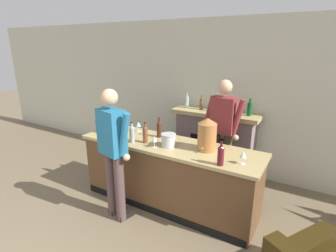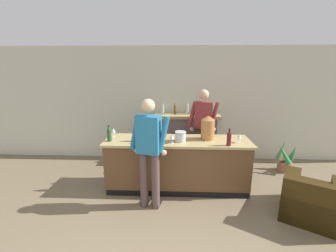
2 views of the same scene
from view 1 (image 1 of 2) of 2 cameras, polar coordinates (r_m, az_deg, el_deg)
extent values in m
cube|color=beige|center=(5.02, 6.84, 6.58)|extent=(12.00, 0.07, 2.75)
cube|color=brown|center=(3.92, 0.08, -10.72)|extent=(2.59, 0.69, 0.91)
cube|color=tan|center=(3.72, 0.08, -4.19)|extent=(2.66, 0.76, 0.04)
cube|color=black|center=(3.88, -2.72, -18.15)|extent=(2.54, 0.01, 0.10)
cube|color=slate|center=(4.86, 10.11, -3.99)|extent=(1.37, 0.44, 1.12)
cube|color=black|center=(4.71, 9.00, -6.48)|extent=(0.75, 0.02, 0.71)
cube|color=tan|center=(4.66, 10.41, 2.74)|extent=(1.53, 0.52, 0.07)
cylinder|color=#9BBDBF|center=(4.85, 4.11, 5.20)|extent=(0.07, 0.07, 0.20)
cylinder|color=#9BBDBF|center=(4.82, 4.14, 6.76)|extent=(0.03, 0.03, 0.07)
cylinder|color=brown|center=(4.73, 7.27, 4.74)|extent=(0.06, 0.06, 0.19)
cylinder|color=brown|center=(4.70, 7.33, 6.27)|extent=(0.02, 0.02, 0.06)
cylinder|color=#AFB6B4|center=(4.62, 10.49, 4.56)|extent=(0.07, 0.07, 0.23)
cylinder|color=#AFB6B4|center=(4.59, 10.60, 6.44)|extent=(0.03, 0.03, 0.08)
cylinder|color=#59131D|center=(4.54, 13.76, 3.90)|extent=(0.07, 0.07, 0.20)
cylinder|color=#59131D|center=(4.52, 13.88, 5.53)|extent=(0.03, 0.03, 0.07)
cylinder|color=#105127|center=(4.47, 17.32, 3.50)|extent=(0.07, 0.07, 0.22)
cylinder|color=#105127|center=(4.44, 17.48, 5.30)|extent=(0.03, 0.03, 0.07)
cylinder|color=#523E3C|center=(3.61, -10.45, -13.33)|extent=(0.13, 0.13, 0.95)
cube|color=black|center=(3.88, -9.20, -18.61)|extent=(0.15, 0.26, 0.07)
cylinder|color=#523E3C|center=(3.76, -12.28, -12.16)|extent=(0.13, 0.13, 0.95)
cube|color=black|center=(4.02, -11.00, -17.34)|extent=(0.15, 0.26, 0.07)
cube|color=teal|center=(3.37, -12.15, -1.30)|extent=(0.40, 0.30, 0.59)
cylinder|color=teal|center=(3.19, -9.55, -1.93)|extent=(0.20, 0.08, 0.57)
sphere|color=#D2AD83|center=(3.32, -9.02, -6.75)|extent=(0.09, 0.09, 0.09)
cylinder|color=teal|center=(3.56, -13.98, -0.20)|extent=(0.20, 0.08, 0.57)
sphere|color=#D2AD83|center=(3.67, -13.38, -4.60)|extent=(0.09, 0.09, 0.09)
sphere|color=#D2AD83|center=(3.26, -12.64, 6.11)|extent=(0.21, 0.21, 0.21)
cylinder|color=#473E2C|center=(4.33, 10.08, -7.50)|extent=(0.13, 0.13, 1.01)
cube|color=black|center=(4.49, 9.38, -13.27)|extent=(0.11, 0.25, 0.07)
cylinder|color=#473E2C|center=(4.26, 12.55, -8.07)|extent=(0.13, 0.13, 1.01)
cube|color=black|center=(4.42, 11.80, -13.91)|extent=(0.11, 0.25, 0.07)
cube|color=maroon|center=(4.03, 11.95, 2.33)|extent=(0.37, 0.24, 0.55)
cylinder|color=maroon|center=(4.10, 8.87, 2.73)|extent=(0.20, 0.08, 0.57)
sphere|color=#D9AD8B|center=(4.17, 8.57, -1.33)|extent=(0.09, 0.09, 0.09)
cylinder|color=maroon|center=(3.93, 14.93, 1.73)|extent=(0.20, 0.08, 0.57)
sphere|color=#D9AD8B|center=(4.01, 14.50, -2.47)|extent=(0.09, 0.09, 0.09)
sphere|color=#D9AD8B|center=(3.94, 12.34, 8.34)|extent=(0.21, 0.21, 0.21)
cylinder|color=#AE6E3B|center=(3.47, 8.48, -2.38)|extent=(0.25, 0.25, 0.37)
cone|color=#AE6E3B|center=(3.40, 8.64, 1.12)|extent=(0.25, 0.25, 0.07)
cylinder|color=#B29333|center=(3.38, 7.46, -4.90)|extent=(0.02, 0.04, 0.02)
cylinder|color=silver|center=(3.59, 0.12, -3.20)|extent=(0.19, 0.19, 0.17)
cylinder|color=silver|center=(3.56, 0.12, -1.84)|extent=(0.20, 0.20, 0.01)
cylinder|color=#254925|center=(4.31, -14.95, -0.03)|extent=(0.08, 0.08, 0.20)
sphere|color=#254925|center=(4.28, -15.05, 1.25)|extent=(0.07, 0.07, 0.07)
cylinder|color=#254925|center=(4.27, -15.09, 1.76)|extent=(0.03, 0.03, 0.08)
cylinder|color=black|center=(4.26, -15.14, 2.34)|extent=(0.03, 0.03, 0.01)
cylinder|color=#56161D|center=(3.10, 11.38, -6.63)|extent=(0.08, 0.08, 0.20)
sphere|color=#56161D|center=(3.06, 11.50, -4.88)|extent=(0.07, 0.07, 0.07)
cylinder|color=#56161D|center=(3.04, 11.54, -4.19)|extent=(0.03, 0.03, 0.08)
cylinder|color=black|center=(3.03, 11.59, -3.38)|extent=(0.03, 0.03, 0.01)
cylinder|color=brown|center=(3.98, -9.55, -1.18)|extent=(0.08, 0.08, 0.19)
sphere|color=brown|center=(3.95, -9.62, 0.12)|extent=(0.08, 0.08, 0.08)
cylinder|color=brown|center=(3.94, -9.65, 0.63)|extent=(0.03, 0.03, 0.07)
cylinder|color=black|center=(3.93, -9.68, 1.22)|extent=(0.04, 0.04, 0.01)
cylinder|color=#4A2316|center=(3.95, -1.95, -0.97)|extent=(0.07, 0.07, 0.21)
sphere|color=#4A2316|center=(3.91, -1.96, 0.48)|extent=(0.07, 0.07, 0.07)
cylinder|color=#4A2316|center=(3.90, -1.97, 1.05)|extent=(0.03, 0.03, 0.08)
cylinder|color=black|center=(3.89, -1.97, 1.71)|extent=(0.03, 0.03, 0.01)
cylinder|color=#9EACAE|center=(3.77, -7.83, -2.03)|extent=(0.07, 0.07, 0.21)
sphere|color=#9EACAE|center=(3.73, -7.89, -0.52)|extent=(0.07, 0.07, 0.07)
cylinder|color=#9EACAE|center=(3.72, -7.92, 0.07)|extent=(0.03, 0.03, 0.08)
cylinder|color=black|center=(3.71, -7.95, 0.76)|extent=(0.03, 0.03, 0.01)
cylinder|color=brown|center=(3.73, -4.97, -2.13)|extent=(0.07, 0.07, 0.21)
sphere|color=brown|center=(3.70, -5.02, -0.60)|extent=(0.07, 0.07, 0.07)
cylinder|color=brown|center=(3.68, -5.03, -0.01)|extent=(0.03, 0.03, 0.08)
cylinder|color=black|center=(3.67, -5.05, 0.69)|extent=(0.03, 0.03, 0.01)
cylinder|color=silver|center=(4.25, -6.42, -1.15)|extent=(0.07, 0.07, 0.01)
cylinder|color=silver|center=(4.24, -6.44, -0.58)|extent=(0.01, 0.01, 0.08)
cone|color=silver|center=(4.21, -6.48, 0.43)|extent=(0.08, 0.08, 0.07)
cylinder|color=silver|center=(4.51, -12.51, -0.38)|extent=(0.06, 0.06, 0.01)
cylinder|color=silver|center=(4.50, -12.55, 0.18)|extent=(0.01, 0.01, 0.09)
cone|color=silver|center=(4.47, -12.62, 1.21)|extent=(0.08, 0.08, 0.08)
cylinder|color=silver|center=(3.23, 15.88, -7.90)|extent=(0.06, 0.06, 0.01)
cylinder|color=silver|center=(3.21, 15.95, -7.21)|extent=(0.01, 0.01, 0.08)
cone|color=silver|center=(3.18, 16.06, -5.93)|extent=(0.08, 0.08, 0.08)
cylinder|color=silver|center=(3.59, -2.96, -4.58)|extent=(0.07, 0.07, 0.01)
cylinder|color=silver|center=(3.58, -2.97, -3.95)|extent=(0.01, 0.01, 0.08)
cone|color=silver|center=(3.55, -2.99, -2.79)|extent=(0.07, 0.07, 0.08)
camera|label=2|loc=(2.01, -87.12, -1.59)|focal=24.00mm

